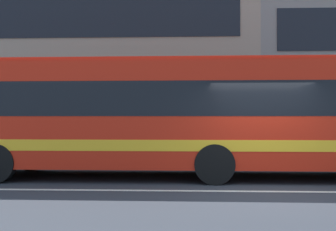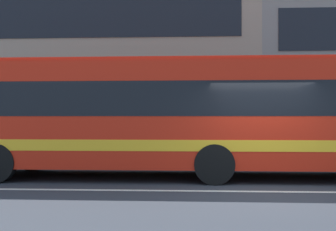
{
  "view_description": "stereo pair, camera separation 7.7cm",
  "coord_description": "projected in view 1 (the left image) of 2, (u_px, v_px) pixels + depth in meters",
  "views": [
    {
      "loc": [
        -1.87,
        -8.94,
        1.61
      ],
      "look_at": [
        -2.34,
        1.62,
        1.71
      ],
      "focal_mm": 42.46,
      "sensor_mm": 36.0,
      "label": 1
    },
    {
      "loc": [
        -1.8,
        -8.93,
        1.61
      ],
      "look_at": [
        -2.34,
        1.62,
        1.71
      ],
      "focal_mm": 42.46,
      "sensor_mm": 36.0,
      "label": 2
    }
  ],
  "objects": [
    {
      "name": "ground_plane",
      "position": [
        270.0,
        192.0,
        8.83
      ],
      "size": [
        160.0,
        160.0,
        0.0
      ],
      "primitive_type": "plane",
      "color": "#30343B"
    },
    {
      "name": "lane_centre_line",
      "position": [
        270.0,
        191.0,
        8.83
      ],
      "size": [
        60.0,
        0.16,
        0.01
      ],
      "primitive_type": "cube",
      "color": "silver",
      "rests_on": "ground_plane"
    },
    {
      "name": "hedge_row_far",
      "position": [
        164.0,
        148.0,
        14.3
      ],
      "size": [
        15.6,
        1.1,
        1.13
      ],
      "primitive_type": "cube",
      "color": "#27421A",
      "rests_on": "ground_plane"
    },
    {
      "name": "apartment_block_left",
      "position": [
        43.0,
        50.0,
        23.58
      ],
      "size": [
        23.96,
        9.14,
        11.45
      ],
      "color": "tan",
      "rests_on": "ground_plane"
    },
    {
      "name": "transit_bus",
      "position": [
        186.0,
        114.0,
        10.98
      ],
      "size": [
        11.62,
        2.64,
        3.2
      ],
      "color": "red",
      "rests_on": "ground_plane"
    }
  ]
}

